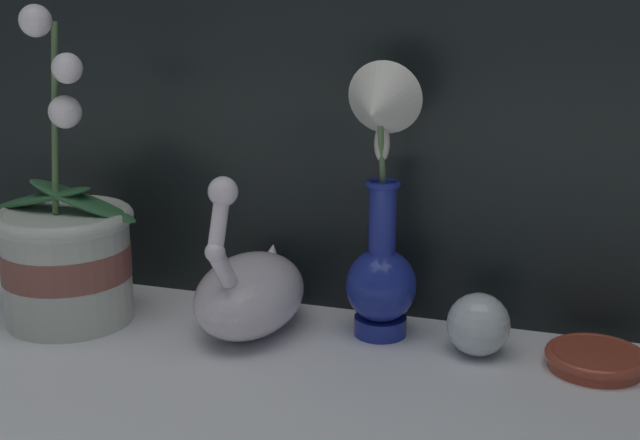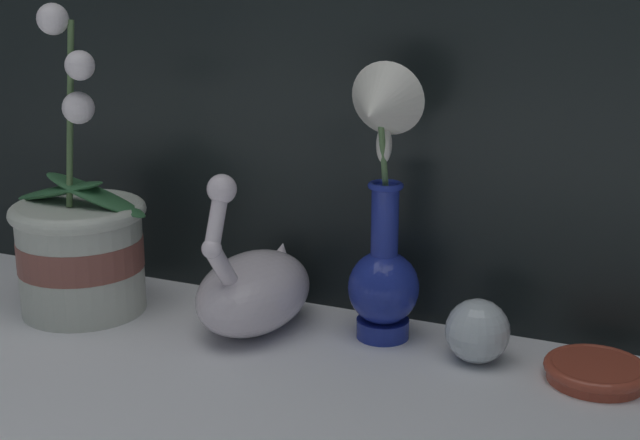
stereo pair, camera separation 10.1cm
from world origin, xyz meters
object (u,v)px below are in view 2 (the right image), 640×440
object	(u,v)px
blue_vase	(382,223)
glass_sphere	(477,331)
orchid_potted_plant	(80,245)
swan_figurine	(255,287)
amber_dish	(596,371)

from	to	relation	value
blue_vase	glass_sphere	world-z (taller)	blue_vase
orchid_potted_plant	glass_sphere	distance (m)	0.51
orchid_potted_plant	glass_sphere	size ratio (longest dim) A/B	5.32
orchid_potted_plant	swan_figurine	bearing A→B (deg)	9.13
blue_vase	swan_figurine	bearing A→B (deg)	-170.81
glass_sphere	amber_dish	world-z (taller)	glass_sphere
orchid_potted_plant	amber_dish	world-z (taller)	orchid_potted_plant
orchid_potted_plant	glass_sphere	world-z (taller)	orchid_potted_plant
swan_figurine	amber_dish	distance (m)	0.41
amber_dish	orchid_potted_plant	bearing A→B (deg)	-175.29
orchid_potted_plant	glass_sphere	xyz separation A→B (m)	(0.51, 0.05, -0.05)
swan_figurine	glass_sphere	world-z (taller)	swan_figurine
swan_figurine	amber_dish	world-z (taller)	swan_figurine
swan_figurine	glass_sphere	bearing A→B (deg)	2.83
orchid_potted_plant	glass_sphere	bearing A→B (deg)	5.73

